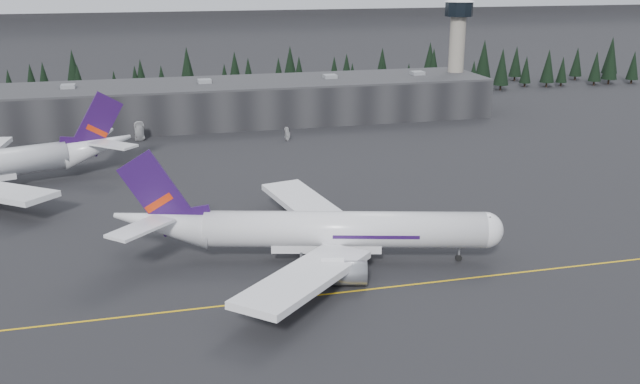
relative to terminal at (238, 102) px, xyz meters
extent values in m
plane|color=black|center=(0.00, -125.00, -6.30)|extent=(1400.00, 1400.00, 0.00)
cube|color=gold|center=(0.00, -127.00, -6.29)|extent=(400.00, 0.40, 0.02)
cube|color=black|center=(0.00, 0.00, -0.30)|extent=(160.00, 30.00, 12.00)
cube|color=#333335|center=(0.00, 0.00, 6.00)|extent=(160.00, 30.00, 0.60)
cylinder|color=gray|center=(75.00, 3.00, 9.70)|extent=(5.20, 5.20, 32.00)
cylinder|color=black|center=(75.00, 3.00, 26.95)|extent=(9.20, 9.20, 4.50)
cube|color=black|center=(0.00, 37.00, 1.20)|extent=(360.00, 20.00, 15.00)
cylinder|color=silver|center=(1.62, -115.21, -0.76)|extent=(46.28, 17.88, 6.04)
sphere|color=silver|center=(23.97, -121.23, -0.76)|extent=(6.04, 6.04, 6.04)
cone|color=silver|center=(-27.54, -107.35, 0.14)|extent=(17.90, 10.23, 8.74)
cube|color=silver|center=(-0.15, -98.57, -2.37)|extent=(14.16, 29.29, 2.58)
cylinder|color=#919499|center=(4.24, -105.49, -4.09)|extent=(7.31, 5.40, 3.83)
cube|color=silver|center=(-8.27, -128.70, -2.37)|extent=(25.15, 26.10, 2.58)
cylinder|color=#919499|center=(-1.00, -124.93, -4.09)|extent=(7.31, 5.40, 3.83)
cube|color=#260F46|center=(-28.03, -107.22, 5.28)|extent=(12.44, 3.80, 14.99)
cube|color=red|center=(-27.83, -107.27, 3.77)|extent=(4.89, 1.82, 3.69)
cube|color=silver|center=(-27.91, -101.00, 1.55)|extent=(7.23, 11.87, 0.50)
cube|color=silver|center=(-31.05, -112.66, 1.55)|extent=(11.04, 11.03, 0.50)
cylinder|color=black|center=(20.09, -120.18, -4.79)|extent=(0.50, 0.50, 3.02)
cylinder|color=black|center=(-4.01, -109.00, -4.79)|extent=(0.50, 0.50, 3.02)
cylinder|color=black|center=(-6.36, -117.75, -4.79)|extent=(0.50, 0.50, 3.02)
cone|color=silver|center=(-40.32, -50.65, 0.30)|extent=(18.39, 11.12, 8.96)
cube|color=#290F46|center=(-39.82, -50.49, 5.57)|extent=(12.62, 4.42, 15.37)
cube|color=red|center=(-40.02, -50.56, 4.02)|extent=(4.97, 2.06, 3.78)
cube|color=silver|center=(-36.48, -55.93, 1.75)|extent=(11.51, 11.09, 0.52)
cube|color=silver|center=(-40.21, -44.12, 1.75)|extent=(6.99, 12.09, 0.52)
imported|color=silver|center=(-30.59, -19.12, -5.51)|extent=(3.57, 6.07, 1.58)
imported|color=silver|center=(9.94, -28.80, -5.64)|extent=(4.11, 2.37, 1.32)
camera|label=1|loc=(-29.51, -221.09, 40.94)|focal=40.00mm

